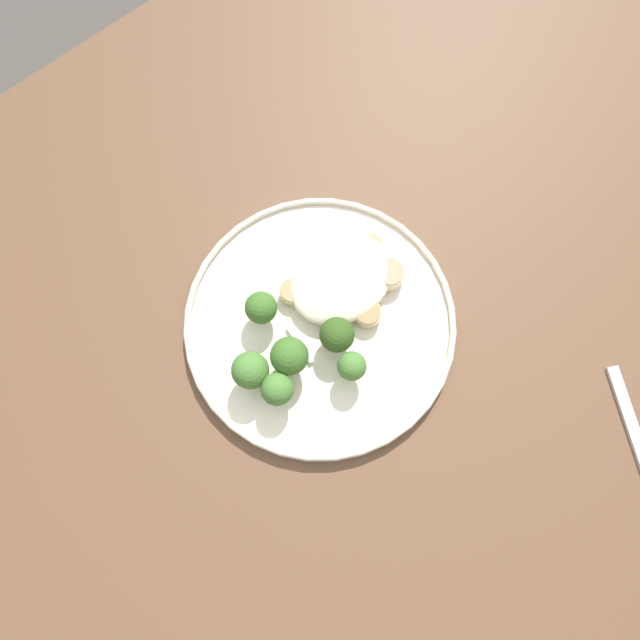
# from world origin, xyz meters

# --- Properties ---
(ground) EXTENTS (6.00, 6.00, 0.00)m
(ground) POSITION_xyz_m (0.00, 0.00, 0.00)
(ground) COLOR #47423D
(wooden_dining_table) EXTENTS (1.40, 1.00, 0.74)m
(wooden_dining_table) POSITION_xyz_m (0.00, 0.00, 0.66)
(wooden_dining_table) COLOR brown
(wooden_dining_table) RESTS_ON ground
(dinner_plate) EXTENTS (0.29, 0.29, 0.02)m
(dinner_plate) POSITION_xyz_m (0.04, -0.03, 0.75)
(dinner_plate) COLOR beige
(dinner_plate) RESTS_ON wooden_dining_table
(noodle_bed) EXTENTS (0.12, 0.09, 0.03)m
(noodle_bed) POSITION_xyz_m (-0.01, -0.05, 0.76)
(noodle_bed) COLOR beige
(noodle_bed) RESTS_ON dinner_plate
(seared_scallop_large_seared) EXTENTS (0.03, 0.03, 0.02)m
(seared_scallop_large_seared) POSITION_xyz_m (-0.05, -0.02, 0.76)
(seared_scallop_large_seared) COLOR beige
(seared_scallop_large_seared) RESTS_ON dinner_plate
(seared_scallop_front_small) EXTENTS (0.02, 0.02, 0.01)m
(seared_scallop_front_small) POSITION_xyz_m (0.00, -0.05, 0.76)
(seared_scallop_front_small) COLOR #DBB77A
(seared_scallop_front_small) RESTS_ON dinner_plate
(seared_scallop_on_noodles) EXTENTS (0.02, 0.02, 0.02)m
(seared_scallop_on_noodles) POSITION_xyz_m (-0.06, -0.06, 0.76)
(seared_scallop_on_noodles) COLOR beige
(seared_scallop_on_noodles) RESTS_ON dinner_plate
(seared_scallop_right_edge) EXTENTS (0.03, 0.03, 0.01)m
(seared_scallop_right_edge) POSITION_xyz_m (0.04, -0.07, 0.76)
(seared_scallop_right_edge) COLOR #E5C689
(seared_scallop_right_edge) RESTS_ON dinner_plate
(seared_scallop_tiny_bay) EXTENTS (0.03, 0.03, 0.02)m
(seared_scallop_tiny_bay) POSITION_xyz_m (-0.02, -0.05, 0.76)
(seared_scallop_tiny_bay) COLOR #E5C689
(seared_scallop_tiny_bay) RESTS_ON dinner_plate
(seared_scallop_left_edge) EXTENTS (0.03, 0.03, 0.01)m
(seared_scallop_left_edge) POSITION_xyz_m (-0.01, 0.00, 0.76)
(seared_scallop_left_edge) COLOR #DBB77A
(seared_scallop_left_edge) RESTS_ON dinner_plate
(seared_scallop_rear_pale) EXTENTS (0.03, 0.03, 0.01)m
(seared_scallop_rear_pale) POSITION_xyz_m (-0.03, -0.04, 0.76)
(seared_scallop_rear_pale) COLOR #DBB77A
(seared_scallop_rear_pale) RESTS_ON dinner_plate
(broccoli_floret_left_leaning) EXTENTS (0.03, 0.03, 0.05)m
(broccoli_floret_left_leaning) POSITION_xyz_m (0.05, 0.03, 0.78)
(broccoli_floret_left_leaning) COLOR #89A356
(broccoli_floret_left_leaning) RESTS_ON dinner_plate
(broccoli_floret_beside_noodles) EXTENTS (0.03, 0.03, 0.05)m
(broccoli_floret_beside_noodles) POSITION_xyz_m (0.08, -0.07, 0.78)
(broccoli_floret_beside_noodles) COLOR #7A994C
(broccoli_floret_beside_noodles) RESTS_ON dinner_plate
(broccoli_floret_right_tilted) EXTENTS (0.04, 0.04, 0.05)m
(broccoli_floret_right_tilted) POSITION_xyz_m (0.04, 0.00, 0.78)
(broccoli_floret_right_tilted) COLOR #7A994C
(broccoli_floret_right_tilted) RESTS_ON dinner_plate
(broccoli_floret_center_pile) EXTENTS (0.03, 0.03, 0.05)m
(broccoli_floret_center_pile) POSITION_xyz_m (0.12, 0.01, 0.78)
(broccoli_floret_center_pile) COLOR #7A994C
(broccoli_floret_center_pile) RESTS_ON dinner_plate
(broccoli_floret_near_rim) EXTENTS (0.04, 0.04, 0.05)m
(broccoli_floret_near_rim) POSITION_xyz_m (0.09, -0.01, 0.78)
(broccoli_floret_near_rim) COLOR #89A356
(broccoli_floret_near_rim) RESTS_ON dinner_plate
(broccoli_floret_front_edge) EXTENTS (0.04, 0.04, 0.05)m
(broccoli_floret_front_edge) POSITION_xyz_m (0.13, -0.03, 0.78)
(broccoli_floret_front_edge) COLOR #7A994C
(broccoli_floret_front_edge) RESTS_ON dinner_plate
(onion_sliver_long_sliver) EXTENTS (0.05, 0.01, 0.00)m
(onion_sliver_long_sliver) POSITION_xyz_m (0.09, -0.01, 0.75)
(onion_sliver_long_sliver) COLOR silver
(onion_sliver_long_sliver) RESTS_ON dinner_plate
(onion_sliver_short_strip) EXTENTS (0.01, 0.05, 0.00)m
(onion_sliver_short_strip) POSITION_xyz_m (0.07, -0.02, 0.75)
(onion_sliver_short_strip) COLOR silver
(onion_sliver_short_strip) RESTS_ON dinner_plate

